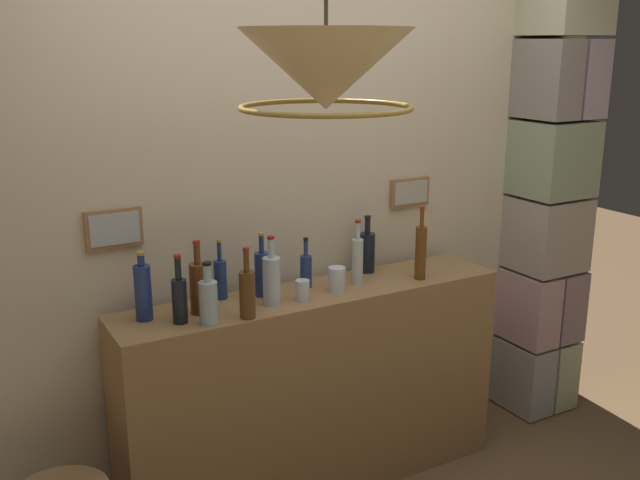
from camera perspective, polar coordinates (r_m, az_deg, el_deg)
The scene contains 18 objects.
panelled_rear_partition at distance 3.32m, azimuth -2.62°, elevation 3.20°, with size 3.65×0.15×2.51m.
stone_pillar at distance 4.09m, azimuth 17.36°, elevation 3.45°, with size 0.38×0.39×2.44m.
bar_shelf_unit at distance 3.39m, azimuth -0.43°, elevation -11.80°, with size 1.80×0.36×0.96m, color #9E7547.
liquor_bottle_port at distance 2.88m, azimuth -11.00°, elevation -4.50°, with size 0.06×0.06×0.28m.
liquor_bottle_whiskey at distance 3.13m, azimuth -4.59°, elevation -2.59°, with size 0.06×0.06×0.28m.
liquor_bottle_vermouth at distance 2.85m, azimuth -8.77°, elevation -4.73°, with size 0.07×0.07×0.25m.
liquor_bottle_sherry at distance 3.24m, azimuth -1.15°, elevation -2.34°, with size 0.05×0.05×0.23m.
liquor_bottle_gin at distance 3.37m, azimuth 7.93°, elevation -0.89°, with size 0.05×0.05×0.34m.
liquor_bottle_rum at distance 3.28m, azimuth 2.96°, elevation -1.50°, with size 0.05×0.05×0.30m.
liquor_bottle_amaro at distance 3.45m, azimuth 3.73°, elevation -0.88°, with size 0.07×0.07×0.28m.
liquor_bottle_scotch at distance 2.94m, azimuth -13.76°, elevation -3.96°, with size 0.07×0.07×0.28m.
liquor_bottle_brandy at distance 3.03m, azimuth -3.83°, elevation -3.09°, with size 0.07×0.07×0.30m.
liquor_bottle_rye at distance 2.89m, azimuth -5.75°, elevation -4.14°, with size 0.06×0.06×0.29m.
liquor_bottle_vodka at distance 2.96m, azimuth -9.55°, elevation -3.64°, with size 0.07×0.07×0.31m.
liquor_bottle_tequila at distance 3.12m, azimuth -7.86°, elevation -2.98°, with size 0.06×0.06×0.26m.
glass_tumbler_rocks at distance 3.09m, azimuth -1.38°, elevation -3.97°, with size 0.06×0.06×0.09m.
glass_tumbler_highball at distance 3.19m, azimuth 1.33°, elevation -3.12°, with size 0.08×0.08×0.11m.
pendant_lamp at distance 2.14m, azimuth 0.47°, elevation 13.13°, with size 0.51×0.51×0.55m.
Camera 1 is at (-1.47, -1.80, 2.03)m, focal length 40.65 mm.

